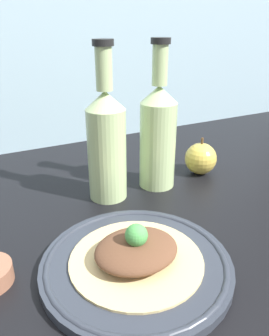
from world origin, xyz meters
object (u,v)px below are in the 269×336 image
plate (136,263)px  cider_bottle_right (158,133)px  cider_bottle_left (107,142)px  plated_food (136,251)px  apple (201,159)px

plate → cider_bottle_right: bearing=53.2°
cider_bottle_left → plate: bearing=-102.6°
cider_bottle_left → cider_bottle_right: bearing=0.0°
plate → cider_bottle_left: bearing=77.4°
plated_food → apple: 38.00cm
plated_food → cider_bottle_right: size_ratio=0.64×
cider_bottle_right → apple: cider_bottle_right is taller
plate → cider_bottle_left: size_ratio=0.92×
cider_bottle_left → apple: size_ratio=3.45×
cider_bottle_left → apple: 26.16cm
plate → cider_bottle_right: size_ratio=0.92×
cider_bottle_right → plated_food: bearing=-126.8°
plated_food → apple: (29.91, 23.43, 0.67)cm
cider_bottle_left → cider_bottle_right: size_ratio=1.00×
plate → apple: (29.91, 23.43, 2.92)cm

